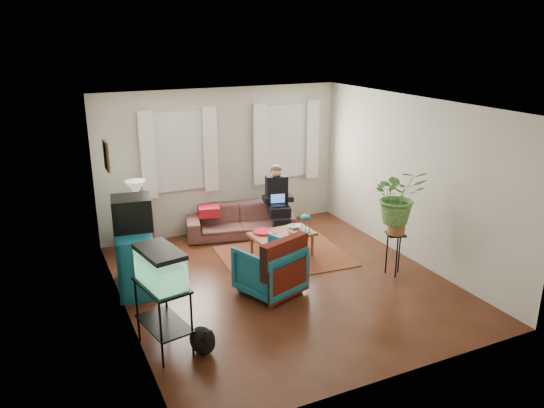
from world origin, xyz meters
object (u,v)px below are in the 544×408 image
sofa (240,216)px  aquarium_stand (164,317)px  armchair (269,267)px  coffee_table (282,245)px  plant_stand (394,254)px  side_table (139,233)px  dresser (134,260)px

sofa → aquarium_stand: (-2.14, -2.99, 0.04)m
armchair → coffee_table: armchair is taller
aquarium_stand → plant_stand: aquarium_stand is taller
coffee_table → aquarium_stand: bearing=-146.2°
side_table → coffee_table: size_ratio=0.63×
aquarium_stand → armchair: size_ratio=1.05×
armchair → coffee_table: (0.71, 1.03, -0.18)m
coffee_table → dresser: bearing=179.0°
armchair → coffee_table: bearing=-144.3°
side_table → coffee_table: side_table is taller
side_table → plant_stand: plant_stand is taller
sofa → aquarium_stand: 3.68m
side_table → aquarium_stand: size_ratio=0.77×
side_table → coffee_table: (2.04, -1.27, -0.11)m
dresser → plant_stand: 3.82m
side_table → sofa: bearing=-2.1°
sofa → coffee_table: sofa is taller
coffee_table → plant_stand: bearing=-49.5°
coffee_table → plant_stand: (1.24, -1.30, 0.12)m
side_table → dresser: size_ratio=0.66×
coffee_table → plant_stand: 1.80m
coffee_table → plant_stand: plant_stand is taller
sofa → dresser: (-2.13, -1.29, 0.06)m
sofa → plant_stand: size_ratio=2.88×
coffee_table → sofa: bearing=98.9°
aquarium_stand → armchair: (1.69, 0.76, -0.02)m
dresser → aquarium_stand: size_ratio=1.17×
sofa → armchair: 2.28m
dresser → coffee_table: dresser is taller
aquarium_stand → side_table: bearing=72.6°
aquarium_stand → sofa: bearing=43.5°
sofa → aquarium_stand: size_ratio=2.31×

